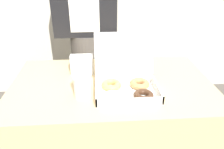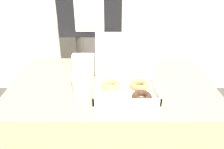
# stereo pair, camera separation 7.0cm
# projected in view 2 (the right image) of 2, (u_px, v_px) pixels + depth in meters

# --- Properties ---
(table) EXTENTS (1.09, 0.66, 0.70)m
(table) POSITION_uv_depth(u_px,v_px,m) (113.00, 131.00, 1.36)
(table) COLOR tan
(table) RESTS_ON ground_plane
(donut_box) EXTENTS (0.31, 0.31, 0.26)m
(donut_box) POSITION_uv_depth(u_px,v_px,m) (126.00, 84.00, 1.10)
(donut_box) COLOR white
(donut_box) RESTS_ON table
(coffee_cup) EXTENTS (0.09, 0.09, 0.12)m
(coffee_cup) POSITION_uv_depth(u_px,v_px,m) (82.00, 85.00, 1.05)
(coffee_cup) COLOR silver
(coffee_cup) RESTS_ON table
(napkin_holder) EXTENTS (0.13, 0.05, 0.12)m
(napkin_holder) POSITION_uv_depth(u_px,v_px,m) (85.00, 64.00, 1.28)
(napkin_holder) COLOR silver
(napkin_holder) RESTS_ON table
(person_customer) EXTENTS (0.43, 0.24, 1.59)m
(person_customer) POSITION_uv_depth(u_px,v_px,m) (92.00, 28.00, 1.59)
(person_customer) COLOR #4C4742
(person_customer) RESTS_ON ground_plane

